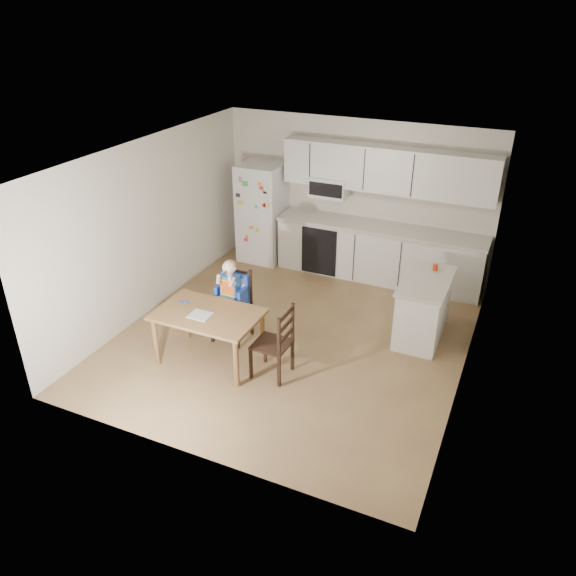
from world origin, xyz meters
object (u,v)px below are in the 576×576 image
Objects in this scene: red_cup at (435,267)px; chair_side at (279,339)px; refrigerator at (262,213)px; kitchen_island at (423,308)px; chair_booster at (232,291)px; dining_table at (208,319)px.

chair_side is (-1.43, -1.98, -0.37)m from red_cup.
refrigerator is at bearing -149.60° from chair_side.
chair_booster reaches higher than kitchen_island.
chair_side is (-1.39, -1.65, 0.10)m from kitchen_island.
chair_side is at bearing -30.78° from chair_booster.
kitchen_island is at bearing 36.08° from dining_table.
chair_side is at bearing -125.76° from red_cup.
chair_booster is (-2.37, -1.41, -0.20)m from red_cup.
kitchen_island is 1.00× the size of chair_booster.
chair_booster is at bearing 89.98° from dining_table.
refrigerator is 2.63m from chair_booster.
kitchen_island is 1.22× the size of chair_side.
refrigerator is 1.79× the size of chair_side.
chair_side is (1.74, -3.07, -0.31)m from refrigerator.
dining_table is 1.37× the size of chair_side.
refrigerator reaches higher than red_cup.
chair_side reaches higher than kitchen_island.
refrigerator is at bearing 155.62° from kitchen_island.
refrigerator is 3.54m from chair_side.
chair_booster is at bearing -72.31° from refrigerator.
refrigerator is at bearing 108.01° from chair_booster.
red_cup reaches higher than dining_table.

